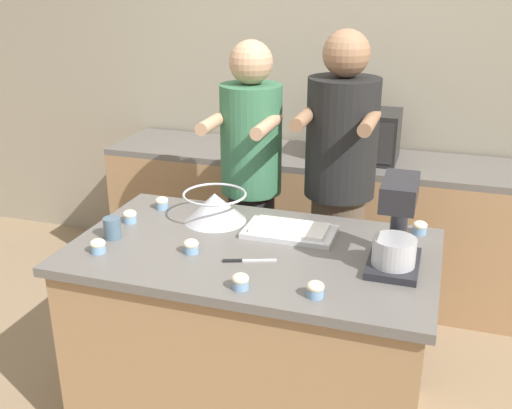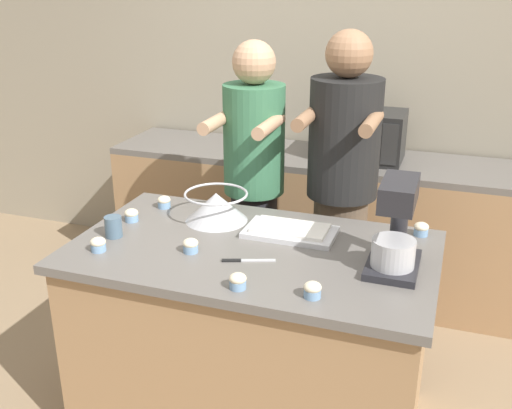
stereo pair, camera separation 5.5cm
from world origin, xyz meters
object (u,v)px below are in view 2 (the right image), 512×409
object	(u,v)px
person_left	(254,191)
cupcake_5	(238,281)
drinking_glass	(113,227)
cupcake_2	(312,290)
microwave_oven	(366,136)
stand_mixer	(396,231)
cupcake_4	(131,215)
cupcake_0	(191,245)
person_right	(341,197)
cupcake_1	(421,229)
cupcake_6	(164,202)
mixing_bowl	(216,206)
baking_tray	(290,231)
cupcake_3	(98,244)
knife	(245,261)

from	to	relation	value
person_left	cupcake_5	world-z (taller)	person_left
drinking_glass	person_left	bearing A→B (deg)	62.87
person_left	cupcake_2	bearing A→B (deg)	-59.98
person_left	cupcake_2	size ratio (longest dim) A/B	25.80
microwave_oven	drinking_glass	world-z (taller)	microwave_oven
stand_mixer	cupcake_4	bearing A→B (deg)	175.99
cupcake_0	cupcake_5	size ratio (longest dim) A/B	1.00
person_right	cupcake_1	size ratio (longest dim) A/B	26.78
stand_mixer	cupcake_6	xyz separation A→B (m)	(-1.16, 0.29, -0.13)
mixing_bowl	baking_tray	size ratio (longest dim) A/B	0.74
cupcake_3	cupcake_4	xyz separation A→B (m)	(-0.03, 0.33, 0.00)
stand_mixer	person_left	bearing A→B (deg)	140.77
drinking_glass	cupcake_3	bearing A→B (deg)	-83.15
person_right	drinking_glass	world-z (taller)	person_right
cupcake_6	stand_mixer	bearing A→B (deg)	-14.13
microwave_oven	cupcake_3	bearing A→B (deg)	-116.90
person_right	stand_mixer	size ratio (longest dim) A/B	4.71
cupcake_1	cupcake_6	bearing A→B (deg)	-176.51
baking_tray	knife	bearing A→B (deg)	-107.74
cupcake_3	stand_mixer	bearing A→B (deg)	11.62
person_right	cupcake_5	xyz separation A→B (m)	(-0.18, -1.02, 0.01)
person_left	baking_tray	bearing A→B (deg)	-54.80
person_right	knife	world-z (taller)	person_right
mixing_bowl	cupcake_1	world-z (taller)	mixing_bowl
drinking_glass	cupcake_5	world-z (taller)	drinking_glass
baking_tray	knife	world-z (taller)	baking_tray
baking_tray	cupcake_6	xyz separation A→B (m)	(-0.69, 0.11, 0.01)
drinking_glass	cupcake_2	bearing A→B (deg)	-13.39
baking_tray	cupcake_1	distance (m)	0.58
microwave_oven	cupcake_3	xyz separation A→B (m)	(-0.84, -1.66, -0.13)
person_left	mixing_bowl	size ratio (longest dim) A/B	5.63
baking_tray	cupcake_5	distance (m)	0.54
microwave_oven	cupcake_3	distance (m)	1.86
cupcake_3	cupcake_4	bearing A→B (deg)	95.84
mixing_bowl	cupcake_5	world-z (taller)	mixing_bowl
person_left	cupcake_4	bearing A→B (deg)	-124.93
mixing_bowl	cupcake_0	distance (m)	0.36
person_left	knife	bearing A→B (deg)	-73.09
person_right	cupcake_6	world-z (taller)	person_right
baking_tray	cupcake_0	distance (m)	0.46
cupcake_0	cupcake_2	world-z (taller)	same
person_left	microwave_oven	size ratio (longest dim) A/B	3.67
mixing_bowl	baking_tray	distance (m)	0.38
cupcake_4	stand_mixer	bearing A→B (deg)	-4.01
drinking_glass	cupcake_6	xyz separation A→B (m)	(0.05, 0.39, -0.02)
drinking_glass	cupcake_6	size ratio (longest dim) A/B	1.44
knife	cupcake_2	size ratio (longest dim) A/B	3.23
microwave_oven	mixing_bowl	bearing A→B (deg)	-112.89
baking_tray	stand_mixer	bearing A→B (deg)	-20.85
microwave_oven	cupcake_5	size ratio (longest dim) A/B	7.02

